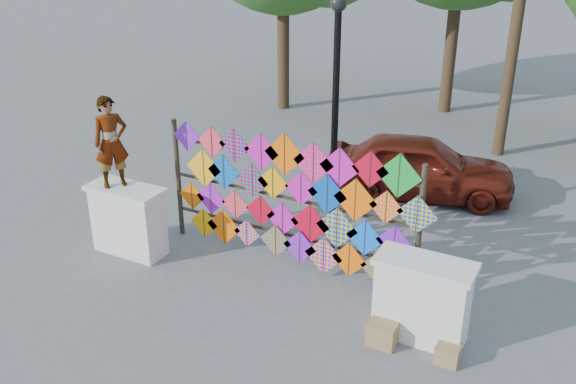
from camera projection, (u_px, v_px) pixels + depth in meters
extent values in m
plane|color=slate|center=(265.00, 283.00, 10.73)|extent=(80.00, 80.00, 0.00)
cube|color=white|center=(129.00, 222.00, 11.47)|extent=(1.30, 0.55, 1.20)
cube|color=white|center=(125.00, 189.00, 11.21)|extent=(1.40, 0.65, 0.08)
cube|color=white|center=(422.00, 302.00, 9.17)|extent=(1.30, 0.55, 1.20)
cube|color=white|center=(426.00, 264.00, 8.90)|extent=(1.40, 0.65, 0.08)
cylinder|color=#31281B|center=(178.00, 178.00, 11.88)|extent=(0.09, 0.09, 2.30)
cylinder|color=#31281B|center=(419.00, 233.00, 9.92)|extent=(0.09, 0.09, 2.30)
cube|color=#31281B|center=(288.00, 234.00, 11.14)|extent=(4.60, 0.04, 0.04)
cube|color=#31281B|center=(288.00, 198.00, 10.86)|extent=(4.60, 0.04, 0.04)
cube|color=#31281B|center=(288.00, 160.00, 10.57)|extent=(4.60, 0.04, 0.04)
cube|color=#831DDB|center=(187.00, 136.00, 11.33)|extent=(0.56, 0.01, 0.56)
cube|color=#31281B|center=(186.00, 136.00, 11.32)|extent=(0.01, 0.01, 0.55)
cube|color=#FF374C|center=(212.00, 142.00, 11.11)|extent=(0.57, 0.01, 0.57)
cube|color=#31281B|center=(211.00, 142.00, 11.10)|extent=(0.01, 0.01, 0.56)
cube|color=#0B64FF|center=(234.00, 146.00, 10.91)|extent=(0.61, 0.01, 0.61)
cube|color=#31281B|center=(234.00, 146.00, 10.90)|extent=(0.01, 0.01, 0.60)
cube|color=#DA14AC|center=(261.00, 152.00, 10.69)|extent=(0.67, 0.01, 0.67)
cube|color=#31281B|center=(261.00, 152.00, 10.68)|extent=(0.01, 0.01, 0.66)
cube|color=#FF6408|center=(284.00, 154.00, 10.49)|extent=(0.75, 0.01, 0.75)
cube|color=#31281B|center=(284.00, 155.00, 10.48)|extent=(0.01, 0.01, 0.73)
cube|color=#FF374C|center=(313.00, 163.00, 10.28)|extent=(0.73, 0.01, 0.73)
cube|color=#31281B|center=(313.00, 163.00, 10.27)|extent=(0.01, 0.01, 0.71)
cube|color=#DA14AC|center=(339.00, 168.00, 10.09)|extent=(0.69, 0.01, 0.69)
cube|color=#31281B|center=(339.00, 168.00, 10.08)|extent=(0.01, 0.01, 0.68)
cube|color=red|center=(370.00, 169.00, 9.84)|extent=(0.61, 0.01, 0.61)
cube|color=#31281B|center=(370.00, 170.00, 9.83)|extent=(0.01, 0.01, 0.60)
cube|color=green|center=(399.00, 176.00, 9.65)|extent=(0.73, 0.01, 0.73)
cube|color=#31281B|center=(399.00, 176.00, 9.64)|extent=(0.01, 0.01, 0.72)
cube|color=#FFAA17|center=(204.00, 168.00, 11.36)|extent=(0.73, 0.01, 0.73)
cube|color=#31281B|center=(203.00, 168.00, 11.35)|extent=(0.01, 0.01, 0.72)
cube|color=#0A75AE|center=(224.00, 172.00, 11.18)|extent=(0.66, 0.01, 0.66)
cube|color=#31281B|center=(223.00, 172.00, 11.17)|extent=(0.01, 0.01, 0.65)
cube|color=red|center=(252.00, 181.00, 10.95)|extent=(0.64, 0.01, 0.64)
cube|color=#31281B|center=(252.00, 181.00, 10.94)|extent=(0.01, 0.01, 0.63)
cube|color=#FFA50A|center=(273.00, 183.00, 10.76)|extent=(0.59, 0.01, 0.59)
cube|color=#31281B|center=(273.00, 183.00, 10.75)|extent=(0.01, 0.01, 0.58)
cube|color=#DA14AC|center=(301.00, 189.00, 10.53)|extent=(0.61, 0.01, 0.61)
cube|color=#31281B|center=(301.00, 189.00, 10.52)|extent=(0.01, 0.01, 0.60)
cube|color=#084BBB|center=(327.00, 194.00, 10.33)|extent=(0.70, 0.01, 0.70)
cube|color=#31281B|center=(327.00, 195.00, 10.32)|extent=(0.01, 0.01, 0.69)
cube|color=#FF6408|center=(355.00, 200.00, 10.12)|extent=(0.75, 0.01, 0.75)
cube|color=#31281B|center=(355.00, 200.00, 10.11)|extent=(0.01, 0.01, 0.74)
cube|color=#FF374C|center=(386.00, 207.00, 9.91)|extent=(0.57, 0.01, 0.57)
cube|color=#31281B|center=(386.00, 208.00, 9.90)|extent=(0.01, 0.01, 0.56)
cube|color=#FFAA17|center=(417.00, 215.00, 9.70)|extent=(0.65, 0.01, 0.65)
cube|color=#31281B|center=(417.00, 215.00, 9.69)|extent=(0.01, 0.01, 0.64)
cube|color=#FF6408|center=(192.00, 196.00, 11.68)|extent=(0.55, 0.01, 0.55)
cube|color=#31281B|center=(192.00, 196.00, 11.67)|extent=(0.01, 0.01, 0.54)
cube|color=#DA14AC|center=(211.00, 198.00, 11.49)|extent=(0.62, 0.01, 0.62)
cube|color=#31281B|center=(211.00, 199.00, 11.48)|extent=(0.01, 0.01, 0.61)
cube|color=#DA14AC|center=(235.00, 204.00, 11.27)|extent=(0.55, 0.01, 0.55)
cube|color=#31281B|center=(235.00, 205.00, 11.26)|extent=(0.01, 0.01, 0.54)
cube|color=red|center=(261.00, 211.00, 11.05)|extent=(0.58, 0.01, 0.58)
cube|color=#31281B|center=(260.00, 211.00, 11.04)|extent=(0.01, 0.01, 0.57)
cube|color=#DA14AC|center=(283.00, 219.00, 10.89)|extent=(0.62, 0.01, 0.62)
cube|color=#31281B|center=(282.00, 219.00, 10.88)|extent=(0.01, 0.01, 0.61)
cube|color=red|center=(310.00, 224.00, 10.66)|extent=(0.73, 0.01, 0.73)
cube|color=#31281B|center=(310.00, 224.00, 10.65)|extent=(0.01, 0.01, 0.72)
cube|color=#FFAA17|center=(337.00, 228.00, 10.44)|extent=(0.75, 0.01, 0.75)
cube|color=#31281B|center=(337.00, 228.00, 10.43)|extent=(0.01, 0.01, 0.73)
cube|color=#0B64FF|center=(365.00, 238.00, 10.25)|extent=(0.65, 0.01, 0.65)
cube|color=#31281B|center=(364.00, 238.00, 10.24)|extent=(0.01, 0.01, 0.64)
cube|color=#831DDB|center=(394.00, 243.00, 10.03)|extent=(0.61, 0.01, 0.61)
cube|color=#31281B|center=(394.00, 243.00, 10.02)|extent=(0.01, 0.01, 0.60)
cube|color=#FFA50A|center=(204.00, 223.00, 11.74)|extent=(0.59, 0.01, 0.59)
cube|color=#31281B|center=(204.00, 223.00, 11.73)|extent=(0.01, 0.01, 0.58)
cube|color=#FF6408|center=(224.00, 227.00, 11.54)|extent=(0.71, 0.01, 0.71)
cube|color=#31281B|center=(223.00, 227.00, 11.53)|extent=(0.01, 0.01, 0.69)
cube|color=#FFAA17|center=(247.00, 233.00, 11.34)|extent=(0.53, 0.01, 0.53)
cube|color=#31281B|center=(247.00, 233.00, 11.33)|extent=(0.01, 0.01, 0.52)
cube|color=#0A75AE|center=(276.00, 241.00, 11.09)|extent=(0.62, 0.01, 0.62)
cube|color=#31281B|center=(275.00, 241.00, 11.08)|extent=(0.01, 0.01, 0.61)
cube|color=#831DDB|center=(300.00, 247.00, 10.89)|extent=(0.63, 0.01, 0.63)
cube|color=#31281B|center=(299.00, 247.00, 10.88)|extent=(0.01, 0.01, 0.62)
cube|color=#FFAA17|center=(324.00, 256.00, 10.72)|extent=(0.70, 0.01, 0.70)
cube|color=#31281B|center=(323.00, 256.00, 10.71)|extent=(0.01, 0.01, 0.69)
cube|color=#FF6408|center=(349.00, 260.00, 10.51)|extent=(0.63, 0.01, 0.63)
cube|color=#31281B|center=(349.00, 260.00, 10.50)|extent=(0.01, 0.01, 0.62)
cube|color=#FF374C|center=(379.00, 269.00, 10.30)|extent=(0.64, 0.01, 0.64)
cube|color=#31281B|center=(378.00, 269.00, 10.29)|extent=(0.01, 0.01, 0.62)
cube|color=silver|center=(409.00, 279.00, 10.09)|extent=(0.55, 0.01, 0.55)
cube|color=#31281B|center=(409.00, 279.00, 10.08)|extent=(0.01, 0.01, 0.54)
cylinder|color=#4D3521|center=(283.00, 45.00, 19.09)|extent=(0.36, 0.36, 3.85)
cylinder|color=#4D3521|center=(451.00, 43.00, 18.72)|extent=(0.36, 0.36, 4.12)
cylinder|color=#4D3521|center=(513.00, 45.00, 15.09)|extent=(0.28, 0.28, 5.50)
imported|color=#99999E|center=(111.00, 142.00, 10.94)|extent=(0.65, 0.70, 1.61)
imported|color=maroon|center=(420.00, 166.00, 13.69)|extent=(4.21, 2.57, 1.34)
cylinder|color=black|center=(334.00, 133.00, 11.34)|extent=(0.12, 0.12, 4.20)
sphere|color=black|center=(339.00, 3.00, 10.42)|extent=(0.28, 0.28, 0.28)
cube|color=#977C49|center=(383.00, 333.00, 9.21)|extent=(0.41, 0.36, 0.36)
cube|color=#977C49|center=(448.00, 354.00, 8.85)|extent=(0.32, 0.30, 0.27)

